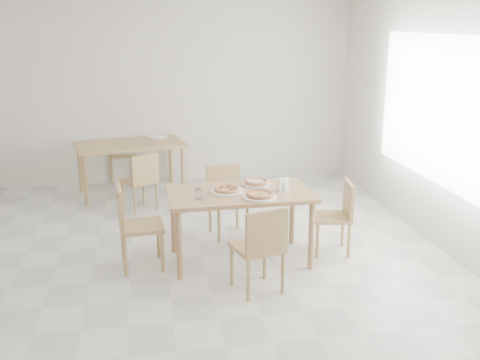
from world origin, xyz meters
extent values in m
plane|color=silver|center=(0.00, 0.00, 0.00)|extent=(7.00, 7.00, 0.00)
plane|color=silver|center=(0.00, 3.50, 1.40)|extent=(6.00, 0.00, 6.00)
plane|color=silver|center=(0.00, -3.50, 1.40)|extent=(6.00, 0.00, 6.00)
plane|color=silver|center=(3.00, 0.00, 1.40)|extent=(0.00, 7.00, 7.00)
cube|color=white|center=(2.98, 0.30, 1.50)|extent=(1.60, 0.02, 3.20)
cube|color=#A77E56|center=(0.76, 0.30, 0.73)|extent=(1.48, 0.87, 0.04)
cylinder|color=#A77E56|center=(0.11, -0.07, 0.35)|extent=(0.06, 0.06, 0.71)
cylinder|color=#A77E56|center=(1.44, -0.03, 0.35)|extent=(0.06, 0.06, 0.71)
cylinder|color=#A77E56|center=(0.09, 0.62, 0.35)|extent=(0.06, 0.06, 0.71)
cylinder|color=#A77E56|center=(1.42, 0.66, 0.35)|extent=(0.06, 0.06, 0.71)
cube|color=tan|center=(0.81, -0.39, 0.42)|extent=(0.51, 0.51, 0.04)
cube|color=tan|center=(0.86, -0.57, 0.64)|extent=(0.41, 0.15, 0.39)
cylinder|color=tan|center=(0.93, -0.17, 0.20)|extent=(0.04, 0.04, 0.40)
cylinder|color=tan|center=(0.59, -0.27, 0.20)|extent=(0.04, 0.04, 0.40)
cylinder|color=tan|center=(1.03, -0.51, 0.20)|extent=(0.04, 0.04, 0.40)
cylinder|color=tan|center=(0.69, -0.61, 0.20)|extent=(0.04, 0.04, 0.40)
cube|color=tan|center=(0.75, 1.02, 0.41)|extent=(0.47, 0.47, 0.04)
cube|color=tan|center=(0.72, 1.20, 0.62)|extent=(0.40, 0.11, 0.38)
cylinder|color=tan|center=(0.61, 0.82, 0.20)|extent=(0.03, 0.03, 0.39)
cylinder|color=tan|center=(0.95, 0.88, 0.20)|extent=(0.03, 0.03, 0.39)
cylinder|color=tan|center=(0.55, 1.16, 0.20)|extent=(0.03, 0.03, 0.39)
cylinder|color=tan|center=(0.89, 1.22, 0.20)|extent=(0.03, 0.03, 0.39)
cube|color=tan|center=(-0.24, 0.29, 0.44)|extent=(0.47, 0.47, 0.04)
cube|color=tan|center=(-0.44, 0.28, 0.67)|extent=(0.08, 0.43, 0.41)
cylinder|color=tan|center=(-0.04, 0.13, 0.21)|extent=(0.04, 0.04, 0.42)
cylinder|color=tan|center=(-0.08, 0.49, 0.21)|extent=(0.04, 0.04, 0.42)
cylinder|color=tan|center=(-0.41, 0.09, 0.21)|extent=(0.04, 0.04, 0.42)
cylinder|color=tan|center=(-0.44, 0.46, 0.21)|extent=(0.04, 0.04, 0.42)
cube|color=tan|center=(1.77, 0.35, 0.40)|extent=(0.44, 0.44, 0.04)
cube|color=tan|center=(1.94, 0.32, 0.60)|extent=(0.09, 0.39, 0.37)
cylinder|color=tan|center=(1.63, 0.54, 0.19)|extent=(0.03, 0.03, 0.38)
cylinder|color=tan|center=(1.58, 0.20, 0.19)|extent=(0.03, 0.03, 0.38)
cylinder|color=tan|center=(1.96, 0.49, 0.19)|extent=(0.03, 0.03, 0.38)
cylinder|color=tan|center=(1.91, 0.16, 0.19)|extent=(0.03, 0.03, 0.38)
cylinder|color=white|center=(0.92, 0.07, 0.76)|extent=(0.34, 0.34, 0.02)
cylinder|color=white|center=(0.98, 0.52, 0.76)|extent=(0.30, 0.30, 0.02)
cylinder|color=white|center=(0.63, 0.31, 0.76)|extent=(0.33, 0.33, 0.02)
cylinder|color=tan|center=(0.92, 0.07, 0.77)|extent=(0.29, 0.29, 0.01)
torus|color=tan|center=(0.92, 0.07, 0.78)|extent=(0.30, 0.30, 0.03)
cylinder|color=orange|center=(0.92, 0.07, 0.78)|extent=(0.23, 0.23, 0.01)
ellipsoid|color=#1D4C11|center=(0.92, 0.07, 0.79)|extent=(0.05, 0.04, 0.01)
cylinder|color=tan|center=(0.98, 0.52, 0.77)|extent=(0.33, 0.33, 0.01)
torus|color=tan|center=(0.98, 0.52, 0.78)|extent=(0.33, 0.33, 0.03)
cylinder|color=white|center=(0.98, 0.52, 0.78)|extent=(0.25, 0.25, 0.01)
cylinder|color=tan|center=(0.63, 0.31, 0.77)|extent=(0.32, 0.32, 0.01)
torus|color=tan|center=(0.63, 0.31, 0.78)|extent=(0.33, 0.33, 0.03)
cylinder|color=orange|center=(0.63, 0.31, 0.78)|extent=(0.25, 0.25, 0.01)
cylinder|color=white|center=(0.33, 0.15, 0.80)|extent=(0.07, 0.07, 0.09)
cylinder|color=white|center=(1.20, 0.24, 0.79)|extent=(0.07, 0.07, 0.09)
cube|color=silver|center=(1.20, 0.25, 0.76)|extent=(0.14, 0.10, 0.01)
cube|color=white|center=(1.20, 0.25, 0.83)|extent=(0.12, 0.08, 0.12)
cube|color=silver|center=(0.42, 0.06, 0.75)|extent=(0.06, 0.17, 0.01)
cube|color=silver|center=(0.34, 0.10, 0.75)|extent=(0.06, 0.18, 0.01)
cube|color=tan|center=(-0.39, 2.90, 0.73)|extent=(1.64, 1.14, 0.04)
cylinder|color=tan|center=(-0.99, 2.41, 0.35)|extent=(0.06, 0.06, 0.71)
cylinder|color=tan|center=(0.34, 2.68, 0.35)|extent=(0.06, 0.06, 0.71)
cylinder|color=tan|center=(-1.13, 3.12, 0.35)|extent=(0.06, 0.06, 0.71)
cylinder|color=tan|center=(0.20, 3.39, 0.35)|extent=(0.06, 0.06, 0.71)
cube|color=tan|center=(-0.28, 2.14, 0.39)|extent=(0.53, 0.53, 0.04)
cube|color=tan|center=(-0.19, 1.99, 0.60)|extent=(0.35, 0.23, 0.37)
cylinder|color=tan|center=(-0.22, 2.37, 0.19)|extent=(0.03, 0.03, 0.38)
cylinder|color=tan|center=(-0.51, 2.20, 0.19)|extent=(0.03, 0.03, 0.38)
cylinder|color=tan|center=(-0.05, 2.09, 0.19)|extent=(0.03, 0.03, 0.38)
cylinder|color=tan|center=(-0.34, 1.92, 0.19)|extent=(0.03, 0.03, 0.38)
cube|color=tan|center=(-0.52, 3.63, 0.43)|extent=(0.44, 0.44, 0.04)
cube|color=tan|center=(-0.51, 3.82, 0.65)|extent=(0.42, 0.06, 0.40)
cylinder|color=tan|center=(-0.70, 3.46, 0.20)|extent=(0.04, 0.04, 0.41)
cylinder|color=tan|center=(-0.35, 3.44, 0.20)|extent=(0.04, 0.04, 0.41)
cylinder|color=tan|center=(-0.69, 3.82, 0.20)|extent=(0.04, 0.04, 0.41)
cylinder|color=tan|center=(-0.33, 3.80, 0.20)|extent=(0.04, 0.04, 0.41)
cylinder|color=white|center=(0.01, 3.25, 0.76)|extent=(0.29, 0.29, 0.02)
camera|label=1|loc=(-0.15, -5.09, 2.43)|focal=42.00mm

